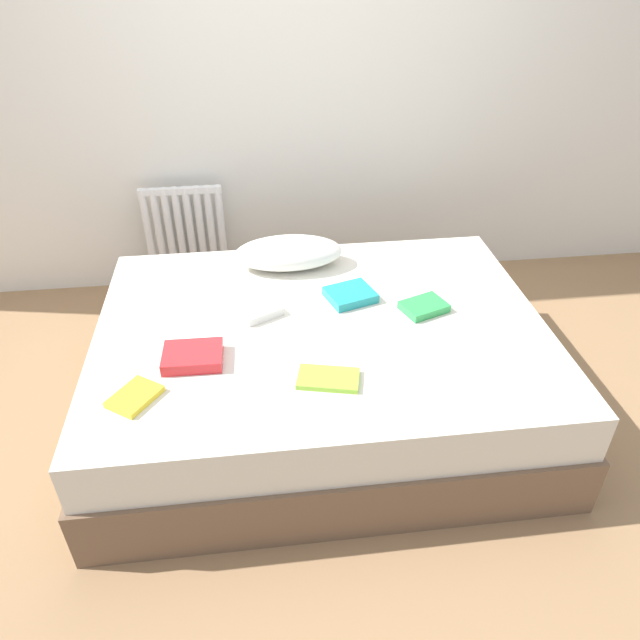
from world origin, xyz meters
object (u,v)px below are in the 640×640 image
object	(u,v)px
pillow	(289,253)
textbook_green	(424,307)
textbook_lime	(328,379)
textbook_teal	(350,295)
textbook_yellow	(135,397)
textbook_white	(259,310)
bed	(321,367)
textbook_red	(193,356)
radiator	(186,234)

from	to	relation	value
pillow	textbook_green	distance (m)	0.75
textbook_lime	textbook_teal	xyz separation A→B (m)	(0.18, 0.57, 0.01)
textbook_teal	textbook_yellow	size ratio (longest dim) A/B	1.15
textbook_white	bed	bearing A→B (deg)	-48.48
textbook_yellow	textbook_red	distance (m)	0.29
textbook_lime	textbook_teal	distance (m)	0.60
textbook_lime	textbook_red	xyz separation A→B (m)	(-0.52, 0.19, 0.01)
textbook_green	textbook_teal	size ratio (longest dim) A/B	0.93
bed	textbook_teal	xyz separation A→B (m)	(0.16, 0.18, 0.27)
textbook_white	textbook_teal	xyz separation A→B (m)	(0.43, 0.07, 0.00)
textbook_lime	textbook_green	distance (m)	0.66
bed	textbook_lime	world-z (taller)	textbook_lime
pillow	textbook_teal	distance (m)	0.44
textbook_white	textbook_yellow	xyz separation A→B (m)	(-0.48, -0.51, -0.01)
textbook_white	textbook_teal	world-z (taller)	textbook_teal
bed	textbook_yellow	size ratio (longest dim) A/B	10.99
textbook_green	textbook_red	size ratio (longest dim) A/B	0.82
pillow	textbook_white	distance (m)	0.46
textbook_teal	textbook_red	distance (m)	0.80
bed	pillow	world-z (taller)	pillow
textbook_yellow	radiator	bearing A→B (deg)	32.86
bed	textbook_lime	size ratio (longest dim) A/B	8.48
pillow	textbook_yellow	distance (m)	1.14
textbook_lime	textbook_red	world-z (taller)	textbook_red
textbook_green	textbook_lime	bearing A→B (deg)	-159.60
radiator	textbook_white	size ratio (longest dim) A/B	3.41
textbook_yellow	pillow	bearing A→B (deg)	0.55
bed	textbook_lime	distance (m)	0.47
radiator	textbook_white	bearing A→B (deg)	-69.46
textbook_yellow	textbook_lime	bearing A→B (deg)	-53.47
textbook_white	textbook_yellow	bearing A→B (deg)	-160.31
bed	textbook_red	xyz separation A→B (m)	(-0.55, -0.21, 0.28)
bed	textbook_green	distance (m)	0.55
radiator	pillow	world-z (taller)	radiator
bed	textbook_white	distance (m)	0.40
radiator	textbook_lime	size ratio (longest dim) A/B	2.54
textbook_lime	radiator	bearing A→B (deg)	125.97
textbook_green	textbook_yellow	bearing A→B (deg)	179.42
textbook_white	textbook_green	bearing A→B (deg)	-32.03
bed	radiator	bearing A→B (deg)	119.53
radiator	textbook_lime	distance (m)	1.73
textbook_white	pillow	bearing A→B (deg)	40.99
bed	radiator	size ratio (longest dim) A/B	3.34
pillow	textbook_green	world-z (taller)	pillow
textbook_green	pillow	bearing A→B (deg)	119.23
bed	textbook_white	world-z (taller)	textbook_white
textbook_lime	textbook_red	size ratio (longest dim) A/B	1.00
pillow	textbook_green	bearing A→B (deg)	-40.00
textbook_white	textbook_red	distance (m)	0.42
radiator	textbook_green	bearing A→B (deg)	-45.10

